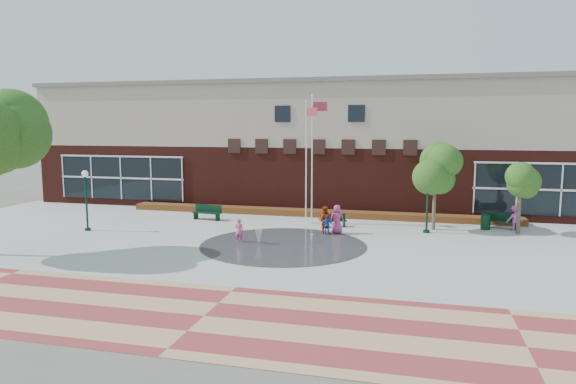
% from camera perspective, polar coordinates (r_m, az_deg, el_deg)
% --- Properties ---
extents(ground, '(120.00, 120.00, 0.00)m').
position_cam_1_polar(ground, '(23.25, -2.42, -7.61)').
color(ground, '#666056').
rests_on(ground, ground).
extents(plaza_concrete, '(46.00, 18.00, 0.01)m').
position_cam_1_polar(plaza_concrete, '(27.00, 0.00, -5.47)').
color(plaza_concrete, '#A8A8A0').
rests_on(plaza_concrete, ground).
extents(paver_band, '(46.00, 6.00, 0.01)m').
position_cam_1_polar(paver_band, '(16.98, -9.31, -13.48)').
color(paver_band, '#973433').
rests_on(paver_band, ground).
extents(splash_pad, '(8.40, 8.40, 0.01)m').
position_cam_1_polar(splash_pad, '(26.06, -0.54, -5.95)').
color(splash_pad, '#383A3D').
rests_on(splash_pad, ground).
extents(library_building, '(44.40, 10.40, 9.20)m').
position_cam_1_polar(library_building, '(39.55, 4.77, 5.40)').
color(library_building, '#4B1913').
rests_on(library_building, ground).
extents(flower_bed, '(26.00, 1.20, 0.40)m').
position_cam_1_polar(flower_bed, '(34.27, 3.09, -2.71)').
color(flower_bed, maroon).
rests_on(flower_bed, ground).
extents(flagpole_left, '(0.81, 0.42, 7.48)m').
position_cam_1_polar(flagpole_left, '(31.11, 2.09, 3.99)').
color(flagpole_left, white).
rests_on(flagpole_left, ground).
extents(flagpole_right, '(0.95, 0.32, 7.88)m').
position_cam_1_polar(flagpole_right, '(31.30, 2.78, 4.44)').
color(flagpole_right, white).
rests_on(flagpole_right, ground).
extents(lamp_left, '(0.37, 0.37, 3.49)m').
position_cam_1_polar(lamp_left, '(31.42, -21.53, -0.15)').
color(lamp_left, black).
rests_on(lamp_left, ground).
extents(lamp_right, '(0.41, 0.41, 3.86)m').
position_cam_1_polar(lamp_right, '(29.64, 15.26, 0.13)').
color(lamp_right, black).
rests_on(lamp_right, ground).
extents(bench_left, '(1.98, 0.80, 0.97)m').
position_cam_1_polar(bench_left, '(33.25, -9.00, -2.56)').
color(bench_left, black).
rests_on(bench_left, ground).
extents(bench_mid, '(1.58, 1.03, 0.77)m').
position_cam_1_polar(bench_mid, '(30.69, 5.09, -3.46)').
color(bench_mid, black).
rests_on(bench_mid, ground).
extents(bench_right, '(1.89, 1.05, 0.92)m').
position_cam_1_polar(bench_right, '(32.65, 22.68, -3.27)').
color(bench_right, black).
rests_on(bench_right, ground).
extents(trash_can, '(0.58, 0.58, 0.96)m').
position_cam_1_polar(trash_can, '(31.94, 21.10, -3.07)').
color(trash_can, black).
rests_on(trash_can, ground).
extents(tree_mid, '(2.86, 2.86, 4.82)m').
position_cam_1_polar(tree_mid, '(30.53, 16.07, 2.41)').
color(tree_mid, '#4A3D2E').
rests_on(tree_mid, ground).
extents(tree_small_right, '(2.33, 2.33, 3.98)m').
position_cam_1_polar(tree_small_right, '(31.02, 24.43, 0.97)').
color(tree_small_right, '#4A3D2E').
rests_on(tree_small_right, ground).
extents(water_jet_a, '(0.38, 0.38, 0.74)m').
position_cam_1_polar(water_jet_a, '(26.28, -3.27, -5.85)').
color(water_jet_a, white).
rests_on(water_jet_a, ground).
extents(water_jet_b, '(0.20, 0.20, 0.45)m').
position_cam_1_polar(water_jet_b, '(26.60, 2.61, -5.69)').
color(water_jet_b, white).
rests_on(water_jet_b, ground).
extents(child_splash, '(0.48, 0.33, 1.26)m').
position_cam_1_polar(child_splash, '(26.67, -5.44, -4.29)').
color(child_splash, '#EE4B89').
rests_on(child_splash, ground).
extents(adult_red, '(0.82, 0.67, 1.57)m').
position_cam_1_polar(adult_red, '(28.64, 4.09, -3.14)').
color(adult_red, '#BA2F0A').
rests_on(adult_red, ground).
extents(adult_pink, '(0.80, 0.52, 1.63)m').
position_cam_1_polar(adult_pink, '(28.81, 5.47, -3.04)').
color(adult_pink, '#C43B7F').
rests_on(adult_pink, ground).
extents(child_blue, '(0.67, 0.31, 1.12)m').
position_cam_1_polar(child_blue, '(28.38, 4.37, -3.70)').
color(child_blue, '#1840AB').
rests_on(child_blue, ground).
extents(person_bench, '(1.08, 0.82, 1.48)m').
position_cam_1_polar(person_bench, '(32.16, 23.91, -2.69)').
color(person_bench, '#E758C0').
rests_on(person_bench, ground).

